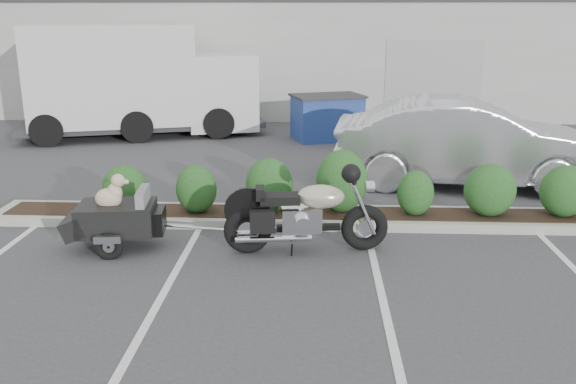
{
  "coord_description": "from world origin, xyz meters",
  "views": [
    {
      "loc": [
        0.37,
        -7.46,
        3.32
      ],
      "look_at": [
        -0.05,
        1.36,
        0.75
      ],
      "focal_mm": 38.0,
      "sensor_mm": 36.0,
      "label": 1
    }
  ],
  "objects_px": {
    "motorcycle": "(306,216)",
    "dumpster": "(327,117)",
    "sedan": "(467,143)",
    "delivery_truck": "(140,83)",
    "pet_trailer": "(116,217)"
  },
  "relations": [
    {
      "from": "motorcycle",
      "to": "sedan",
      "type": "xyz_separation_m",
      "value": [
        3.15,
        3.8,
        0.32
      ]
    },
    {
      "from": "pet_trailer",
      "to": "dumpster",
      "type": "bearing_deg",
      "value": 62.17
    },
    {
      "from": "motorcycle",
      "to": "dumpster",
      "type": "xyz_separation_m",
      "value": [
        0.42,
        8.42,
        0.07
      ]
    },
    {
      "from": "delivery_truck",
      "to": "sedan",
      "type": "bearing_deg",
      "value": -48.32
    },
    {
      "from": "motorcycle",
      "to": "delivery_truck",
      "type": "height_order",
      "value": "delivery_truck"
    },
    {
      "from": "dumpster",
      "to": "delivery_truck",
      "type": "relative_size",
      "value": 0.31
    },
    {
      "from": "sedan",
      "to": "dumpster",
      "type": "height_order",
      "value": "sedan"
    },
    {
      "from": "motorcycle",
      "to": "delivery_truck",
      "type": "distance_m",
      "value": 10.08
    },
    {
      "from": "sedan",
      "to": "delivery_truck",
      "type": "height_order",
      "value": "delivery_truck"
    },
    {
      "from": "motorcycle",
      "to": "dumpster",
      "type": "bearing_deg",
      "value": 80.22
    },
    {
      "from": "pet_trailer",
      "to": "sedan",
      "type": "bearing_deg",
      "value": 25.52
    },
    {
      "from": "pet_trailer",
      "to": "dumpster",
      "type": "relative_size",
      "value": 0.88
    },
    {
      "from": "pet_trailer",
      "to": "delivery_truck",
      "type": "height_order",
      "value": "delivery_truck"
    },
    {
      "from": "pet_trailer",
      "to": "sedan",
      "type": "distance_m",
      "value": 7.04
    },
    {
      "from": "sedan",
      "to": "delivery_truck",
      "type": "relative_size",
      "value": 0.75
    }
  ]
}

